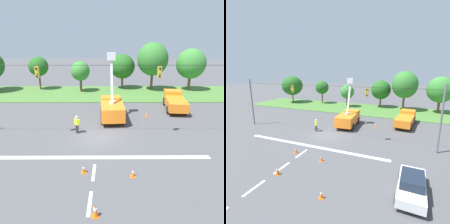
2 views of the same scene
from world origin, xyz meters
TOP-DOWN VIEW (x-y plane):
  - ground_plane at (0.00, 0.00)m, footprint 200.00×200.00m
  - grass_verge at (0.00, 18.00)m, footprint 56.00×12.00m
  - lane_markings at (0.00, -5.21)m, footprint 17.60×15.25m
  - signal_gantry at (0.03, -0.00)m, footprint 26.20×0.33m
  - tree_west at (-11.76, 21.01)m, footprint 3.46×3.35m
  - tree_centre at (-4.08, 19.24)m, footprint 3.21×3.44m
  - tree_east at (3.28, 21.94)m, footprint 4.51×4.75m
  - tree_far_east at (8.50, 20.40)m, footprint 5.35×5.49m
  - tree_east_end at (15.21, 20.16)m, footprint 5.12×4.46m
  - utility_truck_bucket_lift at (1.27, 5.15)m, footprint 2.79×6.18m
  - utility_truck_support_near at (9.50, 8.89)m, footprint 3.06×6.92m
  - road_worker at (-2.10, 0.99)m, footprint 0.56×0.42m
  - traffic_cone_foreground_left at (5.42, 5.73)m, footprint 0.36×0.36m
  - traffic_cone_foreground_right at (-0.66, -5.78)m, footprint 0.36×0.36m
  - traffic_cone_mid_left at (0.37, -9.68)m, footprint 0.36×0.36m
  - traffic_cone_mid_right at (2.62, -6.26)m, footprint 0.36×0.36m

SIDE VIEW (x-z plane):
  - ground_plane at x=0.00m, z-range 0.00..0.00m
  - lane_markings at x=0.00m, z-range 0.00..0.01m
  - grass_verge at x=0.00m, z-range 0.00..0.10m
  - traffic_cone_foreground_left at x=5.42m, z-range -0.01..0.60m
  - traffic_cone_mid_right at x=2.62m, z-range -0.01..0.60m
  - traffic_cone_foreground_right at x=-0.66m, z-range -0.01..0.64m
  - traffic_cone_mid_left at x=0.37m, z-range 0.00..0.79m
  - road_worker at x=-2.10m, z-range 0.11..1.88m
  - utility_truck_support_near at x=9.50m, z-range 0.06..2.15m
  - utility_truck_bucket_lift at x=1.27m, z-range -2.27..5.06m
  - tree_centre at x=-4.08m, z-range 0.98..6.30m
  - tree_east at x=3.28m, z-range 0.96..7.33m
  - tree_west at x=-11.76m, z-range 1.26..7.22m
  - signal_gantry at x=0.03m, z-range 0.65..7.85m
  - tree_east_end at x=15.21m, z-range 1.08..8.48m
  - tree_far_east at x=8.50m, z-range 1.35..9.78m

